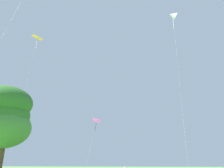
{
  "coord_description": "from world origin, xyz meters",
  "views": [
    {
      "loc": [
        1.13,
        -4.27,
        1.41
      ],
      "look_at": [
        -6.36,
        23.91,
        12.25
      ],
      "focal_mm": 34.99,
      "sensor_mm": 36.0,
      "label": 1
    }
  ],
  "objects_px": {
    "kite_pink_low": "(96,123)",
    "tree_left_oak": "(3,117)",
    "kite_white_distant": "(173,15)",
    "kite_yellow_diamond": "(36,42)"
  },
  "relations": [
    {
      "from": "tree_left_oak",
      "to": "kite_yellow_diamond",
      "type": "bearing_deg",
      "value": 114.15
    },
    {
      "from": "kite_yellow_diamond",
      "to": "kite_white_distant",
      "type": "height_order",
      "value": "kite_white_distant"
    },
    {
      "from": "kite_pink_low",
      "to": "tree_left_oak",
      "type": "bearing_deg",
      "value": -94.85
    },
    {
      "from": "kite_pink_low",
      "to": "kite_yellow_diamond",
      "type": "bearing_deg",
      "value": -113.04
    },
    {
      "from": "kite_yellow_diamond",
      "to": "tree_left_oak",
      "type": "distance_m",
      "value": 18.11
    },
    {
      "from": "kite_yellow_diamond",
      "to": "kite_pink_low",
      "type": "bearing_deg",
      "value": 66.96
    },
    {
      "from": "kite_pink_low",
      "to": "kite_yellow_diamond",
      "type": "xyz_separation_m",
      "value": [
        -6.14,
        -14.43,
        11.56
      ]
    },
    {
      "from": "kite_pink_low",
      "to": "kite_white_distant",
      "type": "bearing_deg",
      "value": -24.23
    },
    {
      "from": "kite_pink_low",
      "to": "tree_left_oak",
      "type": "xyz_separation_m",
      "value": [
        -2.01,
        -23.65,
        -3.46
      ]
    },
    {
      "from": "kite_pink_low",
      "to": "kite_white_distant",
      "type": "distance_m",
      "value": 25.56
    }
  ]
}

